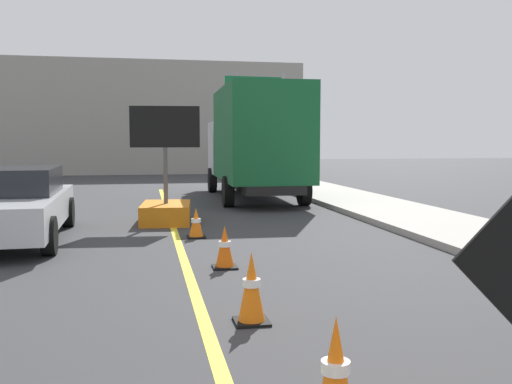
{
  "coord_description": "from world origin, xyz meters",
  "views": [
    {
      "loc": [
        -0.58,
        1.37,
        1.89
      ],
      "look_at": [
        0.47,
        6.75,
        1.4
      ],
      "focal_mm": 39.94,
      "sensor_mm": 36.0,
      "label": 1
    }
  ],
  "objects_px": {
    "highway_guide_sign": "(266,108)",
    "traffic_cone_mid_lane": "(252,288)",
    "pickup_car": "(11,204)",
    "traffic_cone_far_lane": "(225,247)",
    "arrow_board_trailer": "(166,202)",
    "box_truck": "(255,141)",
    "traffic_cone_curbside": "(196,223)",
    "traffic_cone_near_sign": "(335,376)"
  },
  "relations": [
    {
      "from": "traffic_cone_far_lane",
      "to": "traffic_cone_curbside",
      "type": "height_order",
      "value": "traffic_cone_far_lane"
    },
    {
      "from": "pickup_car",
      "to": "traffic_cone_far_lane",
      "type": "relative_size",
      "value": 7.81
    },
    {
      "from": "pickup_car",
      "to": "highway_guide_sign",
      "type": "bearing_deg",
      "value": 60.42
    },
    {
      "from": "traffic_cone_mid_lane",
      "to": "traffic_cone_curbside",
      "type": "bearing_deg",
      "value": 91.08
    },
    {
      "from": "traffic_cone_near_sign",
      "to": "traffic_cone_mid_lane",
      "type": "bearing_deg",
      "value": 92.98
    },
    {
      "from": "box_truck",
      "to": "traffic_cone_mid_lane",
      "type": "distance_m",
      "value": 12.79
    },
    {
      "from": "traffic_cone_near_sign",
      "to": "traffic_cone_far_lane",
      "type": "relative_size",
      "value": 1.21
    },
    {
      "from": "pickup_car",
      "to": "box_truck",
      "type": "bearing_deg",
      "value": 47.97
    },
    {
      "from": "box_truck",
      "to": "traffic_cone_curbside",
      "type": "xyz_separation_m",
      "value": [
        -2.55,
        -7.07,
        -1.6
      ]
    },
    {
      "from": "pickup_car",
      "to": "highway_guide_sign",
      "type": "xyz_separation_m",
      "value": [
        7.97,
        14.05,
        2.73
      ]
    },
    {
      "from": "arrow_board_trailer",
      "to": "traffic_cone_mid_lane",
      "type": "bearing_deg",
      "value": -85.49
    },
    {
      "from": "traffic_cone_curbside",
      "to": "box_truck",
      "type": "bearing_deg",
      "value": 70.2
    },
    {
      "from": "box_truck",
      "to": "traffic_cone_near_sign",
      "type": "distance_m",
      "value": 15.03
    },
    {
      "from": "traffic_cone_near_sign",
      "to": "traffic_cone_mid_lane",
      "type": "distance_m",
      "value": 2.31
    },
    {
      "from": "highway_guide_sign",
      "to": "traffic_cone_mid_lane",
      "type": "xyz_separation_m",
      "value": [
        -4.39,
        -19.83,
        -3.05
      ]
    },
    {
      "from": "traffic_cone_mid_lane",
      "to": "traffic_cone_curbside",
      "type": "distance_m",
      "value": 5.39
    },
    {
      "from": "traffic_cone_near_sign",
      "to": "traffic_cone_mid_lane",
      "type": "xyz_separation_m",
      "value": [
        -0.12,
        2.31,
        -0.01
      ]
    },
    {
      "from": "pickup_car",
      "to": "traffic_cone_mid_lane",
      "type": "height_order",
      "value": "pickup_car"
    },
    {
      "from": "traffic_cone_mid_lane",
      "to": "traffic_cone_far_lane",
      "type": "relative_size",
      "value": 1.18
    },
    {
      "from": "highway_guide_sign",
      "to": "traffic_cone_mid_lane",
      "type": "bearing_deg",
      "value": -102.49
    },
    {
      "from": "pickup_car",
      "to": "traffic_cone_curbside",
      "type": "height_order",
      "value": "pickup_car"
    },
    {
      "from": "arrow_board_trailer",
      "to": "highway_guide_sign",
      "type": "bearing_deg",
      "value": 67.72
    },
    {
      "from": "traffic_cone_near_sign",
      "to": "traffic_cone_mid_lane",
      "type": "height_order",
      "value": "traffic_cone_near_sign"
    },
    {
      "from": "arrow_board_trailer",
      "to": "box_truck",
      "type": "height_order",
      "value": "box_truck"
    },
    {
      "from": "traffic_cone_near_sign",
      "to": "arrow_board_trailer",
      "type": "bearing_deg",
      "value": 94.16
    },
    {
      "from": "highway_guide_sign",
      "to": "traffic_cone_far_lane",
      "type": "xyz_separation_m",
      "value": [
        -4.31,
        -17.21,
        -3.11
      ]
    },
    {
      "from": "traffic_cone_mid_lane",
      "to": "traffic_cone_far_lane",
      "type": "height_order",
      "value": "traffic_cone_mid_lane"
    },
    {
      "from": "box_truck",
      "to": "highway_guide_sign",
      "type": "bearing_deg",
      "value": 75.19
    },
    {
      "from": "traffic_cone_mid_lane",
      "to": "highway_guide_sign",
      "type": "bearing_deg",
      "value": 77.51
    },
    {
      "from": "traffic_cone_far_lane",
      "to": "traffic_cone_near_sign",
      "type": "bearing_deg",
      "value": -89.56
    },
    {
      "from": "highway_guide_sign",
      "to": "traffic_cone_far_lane",
      "type": "relative_size",
      "value": 7.82
    },
    {
      "from": "pickup_car",
      "to": "traffic_cone_near_sign",
      "type": "height_order",
      "value": "pickup_car"
    },
    {
      "from": "box_truck",
      "to": "traffic_cone_curbside",
      "type": "distance_m",
      "value": 7.69
    },
    {
      "from": "box_truck",
      "to": "traffic_cone_near_sign",
      "type": "height_order",
      "value": "box_truck"
    },
    {
      "from": "arrow_board_trailer",
      "to": "traffic_cone_near_sign",
      "type": "distance_m",
      "value": 9.98
    },
    {
      "from": "highway_guide_sign",
      "to": "traffic_cone_far_lane",
      "type": "bearing_deg",
      "value": -104.06
    },
    {
      "from": "traffic_cone_near_sign",
      "to": "traffic_cone_far_lane",
      "type": "height_order",
      "value": "traffic_cone_near_sign"
    },
    {
      "from": "traffic_cone_mid_lane",
      "to": "traffic_cone_curbside",
      "type": "height_order",
      "value": "traffic_cone_mid_lane"
    },
    {
      "from": "arrow_board_trailer",
      "to": "box_truck",
      "type": "relative_size",
      "value": 0.35
    },
    {
      "from": "box_truck",
      "to": "traffic_cone_near_sign",
      "type": "relative_size",
      "value": 9.96
    },
    {
      "from": "arrow_board_trailer",
      "to": "traffic_cone_far_lane",
      "type": "relative_size",
      "value": 4.22
    },
    {
      "from": "traffic_cone_mid_lane",
      "to": "traffic_cone_curbside",
      "type": "relative_size",
      "value": 1.27
    }
  ]
}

